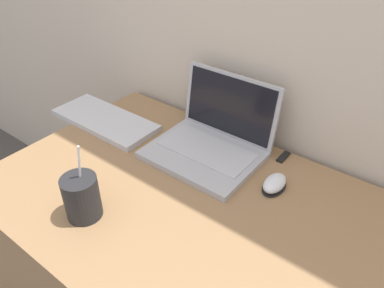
# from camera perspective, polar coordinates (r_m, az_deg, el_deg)

# --- Properties ---
(desk) EXTENTS (1.11, 0.74, 0.76)m
(desk) POSITION_cam_1_polar(r_m,az_deg,el_deg) (1.32, -0.97, -20.36)
(desk) COLOR #936D47
(desk) RESTS_ON ground_plane
(laptop) EXTENTS (0.33, 0.29, 0.22)m
(laptop) POSITION_cam_1_polar(r_m,az_deg,el_deg) (1.17, 3.01, 0.83)
(laptop) COLOR #ADADB2
(laptop) RESTS_ON desk
(drink_cup) EXTENTS (0.09, 0.09, 0.21)m
(drink_cup) POSITION_cam_1_polar(r_m,az_deg,el_deg) (0.98, -16.47, -7.69)
(drink_cup) COLOR #232326
(drink_cup) RESTS_ON desk
(computer_mouse) EXTENTS (0.06, 0.10, 0.04)m
(computer_mouse) POSITION_cam_1_polar(r_m,az_deg,el_deg) (1.07, 12.46, -5.93)
(computer_mouse) COLOR black
(computer_mouse) RESTS_ON desk
(external_keyboard) EXTENTS (0.39, 0.17, 0.02)m
(external_keyboard) POSITION_cam_1_polar(r_m,az_deg,el_deg) (1.37, -13.12, 3.58)
(external_keyboard) COLOR silver
(external_keyboard) RESTS_ON desk
(usb_stick) EXTENTS (0.02, 0.06, 0.01)m
(usb_stick) POSITION_cam_1_polar(r_m,az_deg,el_deg) (1.20, 13.76, -1.92)
(usb_stick) COLOR black
(usb_stick) RESTS_ON desk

